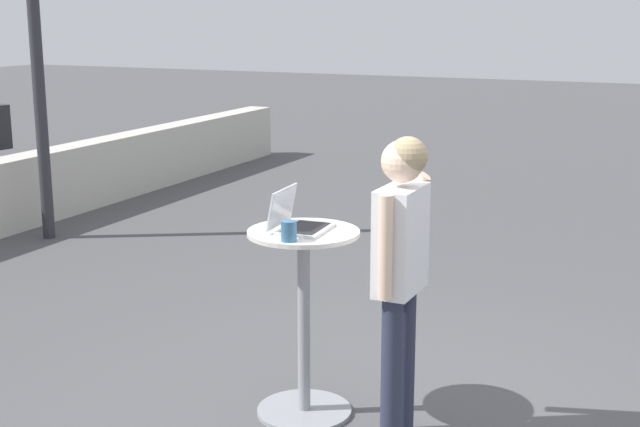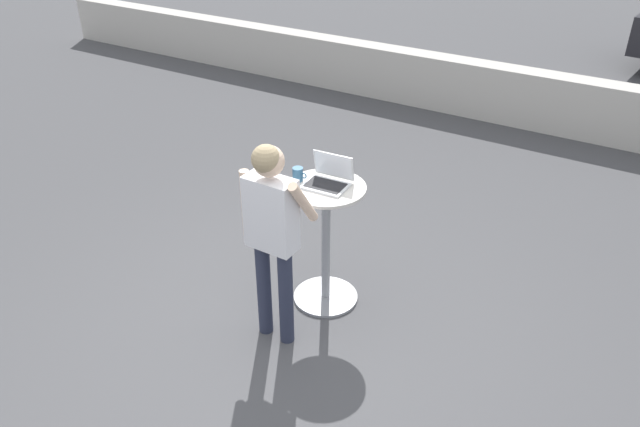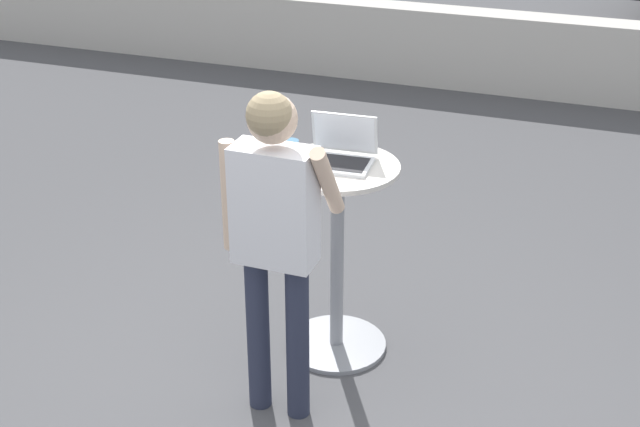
% 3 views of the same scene
% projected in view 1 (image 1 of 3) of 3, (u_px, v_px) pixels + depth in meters
% --- Properties ---
extents(cafe_table, '(0.62, 0.62, 1.08)m').
position_uv_depth(cafe_table, '(304.00, 315.00, 4.96)').
color(cafe_table, gray).
rests_on(cafe_table, ground_plane).
extents(laptop, '(0.35, 0.31, 0.23)m').
position_uv_depth(laptop, '(297.00, 221.00, 4.85)').
color(laptop, silver).
rests_on(laptop, cafe_table).
extents(coffee_mug, '(0.12, 0.08, 0.11)m').
position_uv_depth(coffee_mug, '(289.00, 231.00, 4.62)').
color(coffee_mug, '#336084').
rests_on(coffee_mug, cafe_table).
extents(standing_person, '(0.51, 0.36, 1.64)m').
position_uv_depth(standing_person, '(401.00, 254.00, 4.54)').
color(standing_person, '#282D42').
rests_on(standing_person, ground_plane).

